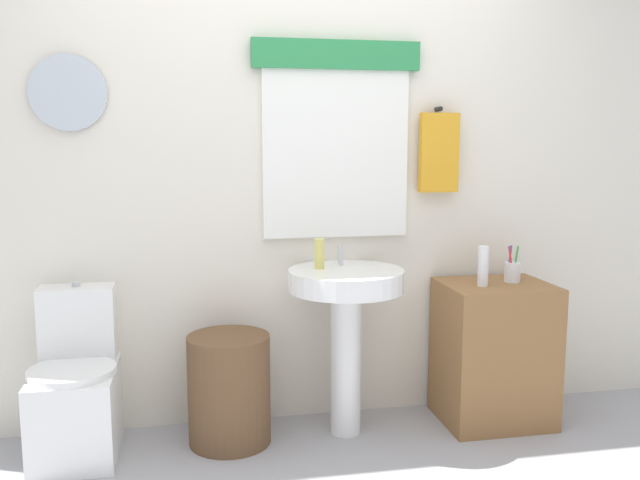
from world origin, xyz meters
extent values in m
cube|color=silver|center=(0.00, 1.15, 1.30)|extent=(4.40, 0.10, 2.60)
cube|color=white|center=(0.22, 1.08, 1.36)|extent=(0.74, 0.03, 0.84)
cube|color=#2D894C|center=(0.22, 1.07, 1.84)|extent=(0.84, 0.04, 0.14)
cylinder|color=silver|center=(-1.04, 1.08, 1.64)|extent=(0.35, 0.03, 0.35)
cylinder|color=black|center=(0.75, 1.07, 1.58)|extent=(0.02, 0.06, 0.02)
cube|color=gold|center=(0.75, 1.05, 1.36)|extent=(0.20, 0.05, 0.40)
cube|color=white|center=(-1.04, 0.85, 0.20)|extent=(0.36, 0.50, 0.40)
cylinder|color=white|center=(-1.04, 0.79, 0.42)|extent=(0.38, 0.38, 0.03)
cube|color=white|center=(-1.04, 1.02, 0.58)|extent=(0.34, 0.18, 0.35)
cylinder|color=silver|center=(-1.04, 1.02, 0.76)|extent=(0.04, 0.04, 0.02)
cylinder|color=brown|center=(-0.35, 0.85, 0.26)|extent=(0.39, 0.39, 0.52)
cylinder|color=white|center=(0.22, 0.85, 0.36)|extent=(0.15, 0.15, 0.72)
cylinder|color=white|center=(0.22, 0.85, 0.77)|extent=(0.55, 0.55, 0.10)
cylinder|color=silver|center=(0.22, 0.97, 0.87)|extent=(0.03, 0.03, 0.10)
cube|color=olive|center=(0.99, 0.85, 0.36)|extent=(0.53, 0.44, 0.72)
cylinder|color=#DBD166|center=(0.10, 0.90, 0.89)|extent=(0.05, 0.05, 0.14)
cylinder|color=white|center=(0.90, 0.81, 0.82)|extent=(0.05, 0.05, 0.20)
cylinder|color=silver|center=(1.08, 0.87, 0.77)|extent=(0.08, 0.08, 0.10)
cylinder|color=green|center=(1.10, 0.87, 0.81)|extent=(0.02, 0.04, 0.18)
cylinder|color=blue|center=(1.07, 0.88, 0.81)|extent=(0.03, 0.03, 0.18)
cylinder|color=red|center=(1.07, 0.86, 0.81)|extent=(0.03, 0.03, 0.18)
camera|label=1|loc=(-0.51, -2.22, 1.42)|focal=37.74mm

